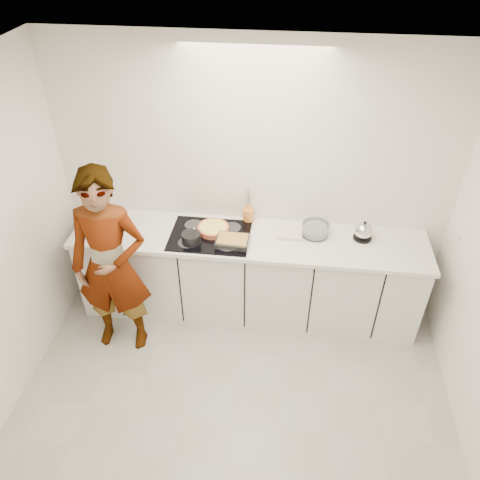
# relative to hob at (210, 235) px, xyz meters

# --- Properties ---
(floor) EXTENTS (3.60, 3.20, 0.00)m
(floor) POSITION_rel_hob_xyz_m (0.35, -1.26, -0.92)
(floor) COLOR #ABABA5
(floor) RESTS_ON ground
(ceiling) EXTENTS (3.60, 3.20, 0.00)m
(ceiling) POSITION_rel_hob_xyz_m (0.35, -1.26, 1.68)
(ceiling) COLOR white
(ceiling) RESTS_ON wall_back
(wall_back) EXTENTS (3.60, 0.00, 2.60)m
(wall_back) POSITION_rel_hob_xyz_m (0.35, 0.34, 0.38)
(wall_back) COLOR white
(wall_back) RESTS_ON ground
(base_cabinets) EXTENTS (3.20, 0.58, 0.87)m
(base_cabinets) POSITION_rel_hob_xyz_m (0.35, 0.02, -0.48)
(base_cabinets) COLOR silver
(base_cabinets) RESTS_ON floor
(countertop) EXTENTS (3.24, 0.64, 0.04)m
(countertop) POSITION_rel_hob_xyz_m (0.35, 0.02, -0.03)
(countertop) COLOR white
(countertop) RESTS_ON base_cabinets
(hob) EXTENTS (0.72, 0.54, 0.01)m
(hob) POSITION_rel_hob_xyz_m (0.00, 0.00, 0.00)
(hob) COLOR black
(hob) RESTS_ON countertop
(tart_dish) EXTENTS (0.33, 0.33, 0.05)m
(tart_dish) POSITION_rel_hob_xyz_m (0.02, 0.07, 0.03)
(tart_dish) COLOR #C55938
(tart_dish) RESTS_ON hob
(saucepan) EXTENTS (0.20, 0.20, 0.16)m
(saucepan) POSITION_rel_hob_xyz_m (-0.14, -0.13, 0.05)
(saucepan) COLOR black
(saucepan) RESTS_ON hob
(baking_dish) EXTENTS (0.30, 0.22, 0.06)m
(baking_dish) POSITION_rel_hob_xyz_m (0.22, -0.10, 0.04)
(baking_dish) COLOR silver
(baking_dish) RESTS_ON hob
(mixing_bowl) EXTENTS (0.29, 0.29, 0.11)m
(mixing_bowl) POSITION_rel_hob_xyz_m (0.95, 0.14, 0.05)
(mixing_bowl) COLOR silver
(mixing_bowl) RESTS_ON countertop
(tea_towel) EXTENTS (0.23, 0.17, 0.04)m
(tea_towel) POSITION_rel_hob_xyz_m (0.72, 0.09, 0.01)
(tea_towel) COLOR white
(tea_towel) RESTS_ON countertop
(kettle) EXTENTS (0.19, 0.19, 0.19)m
(kettle) POSITION_rel_hob_xyz_m (1.37, 0.13, 0.07)
(kettle) COLOR black
(kettle) RESTS_ON countertop
(utensil_crock) EXTENTS (0.12, 0.12, 0.13)m
(utensil_crock) POSITION_rel_hob_xyz_m (0.32, 0.29, 0.06)
(utensil_crock) COLOR orange
(utensil_crock) RESTS_ON countertop
(cook) EXTENTS (0.68, 0.47, 1.81)m
(cook) POSITION_rel_hob_xyz_m (-0.76, -0.51, -0.01)
(cook) COLOR silver
(cook) RESTS_ON floor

